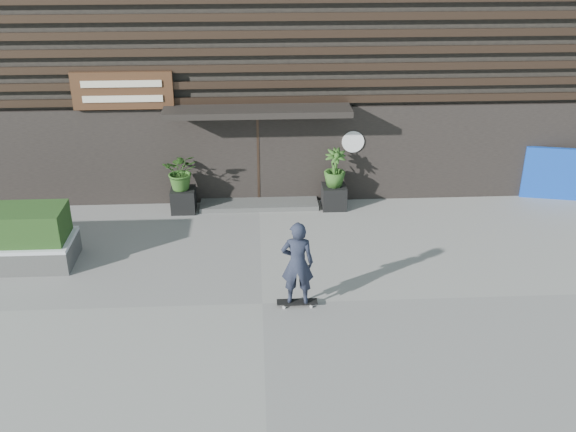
{
  "coord_description": "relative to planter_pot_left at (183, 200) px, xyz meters",
  "views": [
    {
      "loc": [
        -0.08,
        -10.75,
        6.94
      ],
      "look_at": [
        0.58,
        1.62,
        1.1
      ],
      "focal_mm": 40.84,
      "sensor_mm": 36.0,
      "label": 1
    }
  ],
  "objects": [
    {
      "name": "skateboarder",
      "position": [
        2.57,
        -4.5,
        0.63
      ],
      "size": [
        0.78,
        0.45,
        1.77
      ],
      "color": "black",
      "rests_on": "ground"
    },
    {
      "name": "ground",
      "position": [
        1.9,
        -4.4,
        -0.3
      ],
      "size": [
        80.0,
        80.0,
        0.0
      ],
      "primitive_type": "plane",
      "color": "gray",
      "rests_on": "ground"
    },
    {
      "name": "bamboo_right",
      "position": [
        3.8,
        0.0,
        0.78
      ],
      "size": [
        0.54,
        0.54,
        0.96
      ],
      "primitive_type": "imported",
      "color": "#2D591E",
      "rests_on": "planter_pot_right"
    },
    {
      "name": "planter_pot_right",
      "position": [
        3.8,
        0.0,
        0.0
      ],
      "size": [
        0.6,
        0.6,
        0.6
      ],
      "primitive_type": "cube",
      "color": "black",
      "rests_on": "ground"
    },
    {
      "name": "building",
      "position": [
        1.9,
        5.56,
        3.69
      ],
      "size": [
        18.0,
        11.0,
        8.0
      ],
      "color": "black",
      "rests_on": "ground"
    },
    {
      "name": "entrance_step",
      "position": [
        1.9,
        0.2,
        -0.24
      ],
      "size": [
        3.0,
        0.8,
        0.12
      ],
      "primitive_type": "cube",
      "color": "#474744",
      "rests_on": "ground"
    },
    {
      "name": "blue_tarp",
      "position": [
        9.54,
        0.3,
        0.39
      ],
      "size": [
        1.47,
        0.44,
        1.39
      ],
      "primitive_type": "cube",
      "rotation": [
        0.0,
        0.0,
        -0.22
      ],
      "color": "#0D37A9",
      "rests_on": "ground"
    },
    {
      "name": "bamboo_left",
      "position": [
        0.0,
        0.0,
        0.78
      ],
      "size": [
        0.86,
        0.75,
        0.96
      ],
      "primitive_type": "imported",
      "color": "#2D591E",
      "rests_on": "planter_pot_left"
    },
    {
      "name": "planter_pot_left",
      "position": [
        0.0,
        0.0,
        0.0
      ],
      "size": [
        0.6,
        0.6,
        0.6
      ],
      "primitive_type": "cube",
      "color": "black",
      "rests_on": "ground"
    }
  ]
}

